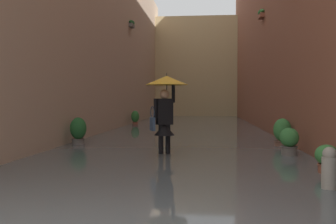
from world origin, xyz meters
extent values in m
plane|color=slate|center=(0.00, -14.46, 0.00)|extent=(72.32, 72.32, 0.00)
cube|color=#515B60|center=(0.00, -14.46, 0.07)|extent=(7.35, 34.93, 0.13)
cube|color=brown|center=(-3.18, -14.73, 5.04)|extent=(0.20, 0.70, 0.18)
ellipsoid|color=#2D7033|center=(-3.18, -14.73, 5.20)|extent=(0.28, 0.76, 0.24)
cube|color=tan|center=(4.18, -14.46, 4.61)|extent=(1.80, 32.93, 9.23)
cube|color=#66605B|center=(3.18, -18.43, 5.44)|extent=(0.20, 0.70, 0.18)
ellipsoid|color=#23602D|center=(3.18, -18.43, 5.60)|extent=(0.28, 0.76, 0.24)
cube|color=tan|center=(0.00, -29.83, 4.06)|extent=(10.15, 1.80, 8.13)
cube|color=#2D2319|center=(0.27, -6.87, 0.05)|extent=(0.20, 0.26, 0.10)
cylinder|color=black|center=(0.27, -6.87, 0.47)|extent=(0.16, 0.16, 0.74)
cube|color=#2D2319|center=(0.10, -6.94, 0.05)|extent=(0.20, 0.26, 0.10)
cylinder|color=black|center=(0.10, -6.94, 0.47)|extent=(0.16, 0.16, 0.74)
cube|color=black|center=(0.19, -6.91, 1.16)|extent=(0.44, 0.36, 0.63)
cone|color=black|center=(0.19, -6.91, 0.72)|extent=(0.66, 0.66, 0.28)
sphere|color=tan|center=(0.19, -6.91, 1.59)|extent=(0.23, 0.23, 0.23)
cylinder|color=black|center=(-0.02, -7.00, 1.60)|extent=(0.11, 0.11, 0.44)
cylinder|color=black|center=(0.39, -6.81, 1.24)|extent=(0.11, 0.11, 0.48)
cylinder|color=black|center=(0.13, -6.93, 1.70)|extent=(0.02, 0.02, 0.44)
cone|color=gold|center=(0.13, -6.93, 1.92)|extent=(1.05, 1.05, 0.22)
cylinder|color=black|center=(0.13, -6.93, 2.06)|extent=(0.01, 0.01, 0.08)
cube|color=#334766|center=(0.46, -6.76, 0.86)|extent=(0.17, 0.28, 0.32)
torus|color=#334766|center=(0.46, -6.76, 1.14)|extent=(0.14, 0.28, 0.30)
cylinder|color=brown|center=(2.93, -18.02, 0.12)|extent=(0.29, 0.29, 0.24)
torus|color=brown|center=(2.93, -18.02, 0.24)|extent=(0.33, 0.33, 0.04)
ellipsoid|color=#2D7033|center=(2.93, -18.02, 0.55)|extent=(0.43, 0.43, 0.62)
cylinder|color=brown|center=(-2.99, -4.67, 0.14)|extent=(0.30, 0.30, 0.27)
torus|color=brown|center=(-2.99, -4.67, 0.27)|extent=(0.33, 0.33, 0.04)
ellipsoid|color=#387F3D|center=(-2.99, -4.67, 0.46)|extent=(0.42, 0.42, 0.37)
cylinder|color=#66605B|center=(2.93, -8.68, 0.14)|extent=(0.37, 0.37, 0.28)
torus|color=#56524E|center=(2.93, -8.68, 0.28)|extent=(0.40, 0.40, 0.04)
ellipsoid|color=#23602D|center=(2.93, -8.68, 0.61)|extent=(0.48, 0.48, 0.65)
cylinder|color=#66605B|center=(-2.79, -6.94, 0.17)|extent=(0.37, 0.37, 0.33)
torus|color=#56524E|center=(-2.79, -6.94, 0.33)|extent=(0.40, 0.40, 0.04)
ellipsoid|color=#387F3D|center=(-2.79, -6.94, 0.56)|extent=(0.45, 0.45, 0.45)
cylinder|color=brown|center=(-2.99, -8.82, 0.13)|extent=(0.43, 0.43, 0.26)
torus|color=brown|center=(-2.99, -8.82, 0.26)|extent=(0.46, 0.46, 0.04)
ellipsoid|color=#387F3D|center=(-2.99, -8.82, 0.59)|extent=(0.51, 0.51, 0.66)
cylinder|color=gray|center=(-2.64, -3.38, 0.30)|extent=(0.23, 0.23, 0.60)
sphere|color=gray|center=(-2.64, -3.38, 0.65)|extent=(0.20, 0.20, 0.20)
camera|label=1|loc=(-0.83, 2.61, 1.45)|focal=42.14mm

